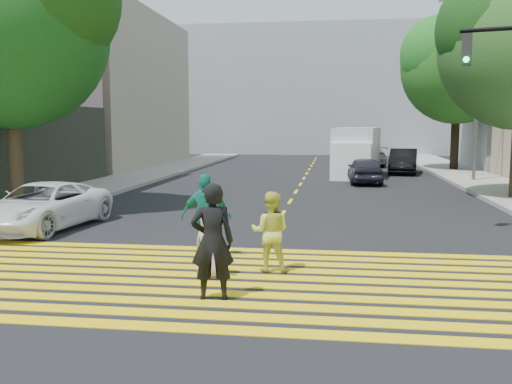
% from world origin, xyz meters
% --- Properties ---
extents(ground, '(120.00, 120.00, 0.00)m').
position_xyz_m(ground, '(0.00, 0.00, 0.00)').
color(ground, black).
extents(sidewalk_left, '(3.00, 40.00, 0.15)m').
position_xyz_m(sidewalk_left, '(-8.50, 22.00, 0.07)').
color(sidewalk_left, gray).
rests_on(sidewalk_left, ground).
extents(sidewalk_right, '(3.00, 60.00, 0.15)m').
position_xyz_m(sidewalk_right, '(8.50, 15.00, 0.07)').
color(sidewalk_right, gray).
rests_on(sidewalk_right, ground).
extents(curb_red, '(0.20, 8.00, 0.16)m').
position_xyz_m(curb_red, '(-6.90, 6.00, 0.08)').
color(curb_red, maroon).
rests_on(curb_red, ground).
extents(crosswalk, '(13.40, 5.30, 0.01)m').
position_xyz_m(crosswalk, '(0.00, 1.28, 0.01)').
color(crosswalk, yellow).
rests_on(crosswalk, ground).
extents(lane_line, '(0.12, 34.40, 0.01)m').
position_xyz_m(lane_line, '(0.00, 22.50, 0.01)').
color(lane_line, yellow).
rests_on(lane_line, ground).
extents(building_left_tan, '(12.00, 16.00, 10.00)m').
position_xyz_m(building_left_tan, '(-16.00, 28.00, 5.00)').
color(building_left_tan, tan).
rests_on(building_left_tan, ground).
extents(backdrop_block, '(30.00, 8.00, 12.00)m').
position_xyz_m(backdrop_block, '(0.00, 48.00, 6.00)').
color(backdrop_block, gray).
rests_on(backdrop_block, ground).
extents(tree_left, '(8.18, 7.89, 9.03)m').
position_xyz_m(tree_left, '(-8.50, 8.55, 6.09)').
color(tree_left, '#35231C').
rests_on(tree_left, ground).
extents(tree_right_far, '(8.10, 7.87, 9.55)m').
position_xyz_m(tree_right_far, '(8.67, 26.67, 6.45)').
color(tree_right_far, black).
rests_on(tree_right_far, ground).
extents(pedestrian_man, '(0.76, 0.58, 1.88)m').
position_xyz_m(pedestrian_man, '(-0.30, 0.15, 0.94)').
color(pedestrian_man, black).
rests_on(pedestrian_man, ground).
extents(pedestrian_woman, '(0.74, 0.58, 1.53)m').
position_xyz_m(pedestrian_woman, '(0.41, 2.02, 0.77)').
color(pedestrian_woman, '#D0D849').
rests_on(pedestrian_woman, ground).
extents(pedestrian_child, '(0.68, 0.54, 1.22)m').
position_xyz_m(pedestrian_child, '(-0.64, 1.41, 0.61)').
color(pedestrian_child, '#D9A0B9').
rests_on(pedestrian_child, ground).
extents(pedestrian_extra, '(1.08, 0.54, 1.77)m').
position_xyz_m(pedestrian_extra, '(-1.04, 2.92, 0.89)').
color(pedestrian_extra, '#137C6B').
rests_on(pedestrian_extra, ground).
extents(white_sedan, '(2.50, 4.63, 1.23)m').
position_xyz_m(white_sedan, '(-6.12, 5.56, 0.62)').
color(white_sedan, white).
rests_on(white_sedan, ground).
extents(dark_car_near, '(1.72, 3.81, 1.27)m').
position_xyz_m(dark_car_near, '(2.98, 18.82, 0.64)').
color(dark_car_near, black).
rests_on(dark_car_near, ground).
extents(silver_car, '(2.57, 5.08, 1.41)m').
position_xyz_m(silver_car, '(3.72, 30.52, 0.71)').
color(silver_car, gray).
rests_on(silver_car, ground).
extents(dark_car_parked, '(2.08, 4.45, 1.41)m').
position_xyz_m(dark_car_parked, '(5.44, 24.76, 0.70)').
color(dark_car_parked, black).
rests_on(dark_car_parked, ground).
extents(white_van, '(2.82, 5.77, 2.61)m').
position_xyz_m(white_van, '(2.70, 22.27, 1.24)').
color(white_van, silver).
rests_on(white_van, ground).
extents(street_lamp, '(2.00, 0.26, 8.83)m').
position_xyz_m(street_lamp, '(7.99, 19.84, 5.07)').
color(street_lamp, slate).
rests_on(street_lamp, ground).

